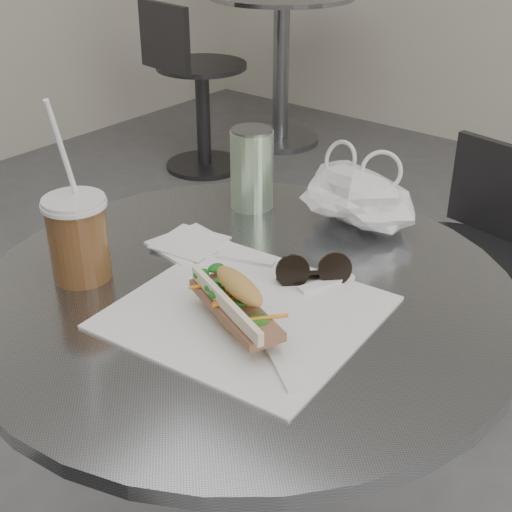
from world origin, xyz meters
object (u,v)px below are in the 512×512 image
Objects in this scene: banh_mi at (237,304)px; sunglasses at (313,272)px; bg_chair at (195,97)px; chair_far at (456,291)px; iced_coffee at (78,237)px; bg_table at (281,52)px; drink_can at (252,169)px; cafe_table at (247,436)px.

banh_mi reaches higher than sunglasses.
sunglasses is (1.73, -1.58, 0.41)m from bg_chair.
bg_chair is at bearing -13.74° from chair_far.
bg_chair is (-1.63, 0.76, 0.05)m from chair_far.
iced_coffee is (-0.26, -0.04, 0.03)m from banh_mi.
chair_far is (1.56, -1.31, -0.17)m from bg_table.
iced_coffee is 0.34m from drink_can.
drink_can is at bearing 90.21° from chair_far.
iced_coffee reaches higher than sunglasses.
banh_mi is 0.26m from iced_coffee.
bg_table is 0.57m from bg_chair.
sunglasses reaches higher than cafe_table.
iced_coffee reaches higher than chair_far.
cafe_table is at bearing -52.61° from drink_can.
sunglasses is at bearing -51.99° from bg_table.
sunglasses is 0.28m from drink_can.
bg_chair is at bearing 135.39° from cafe_table.
banh_mi reaches higher than bg_chair.
sunglasses is 0.65× the size of drink_can.
banh_mi is (0.09, -0.97, 0.48)m from chair_far.
cafe_table is at bearing 179.80° from sunglasses.
banh_mi is (0.06, -0.09, 0.31)m from cafe_table.
cafe_table is 0.98× the size of bg_chair.
banh_mi is (1.66, -2.29, 0.31)m from bg_table.
bg_table is 2.83× the size of iced_coffee.
bg_table is 2.05m from chair_far.
bg_table is 3.36× the size of banh_mi.
iced_coffee is at bearing -58.93° from bg_table.
iced_coffee is at bearing 170.08° from sunglasses.
drink_can is at bearing 148.58° from banh_mi.
sunglasses reaches higher than chair_far.
chair_far is at bearing 117.68° from banh_mi.
iced_coffee reaches higher than cafe_table.
cafe_table is at bearing 103.48° from chair_far.
iced_coffee is 2.90× the size of sunglasses.
cafe_table is 0.44m from drink_can.
cafe_table is 0.41m from iced_coffee.
sunglasses is at bearing 108.24° from banh_mi.
bg_table is at bearing 82.78° from sunglasses.
cafe_table reaches higher than chair_far.
drink_can is (-0.22, 0.30, 0.03)m from banh_mi.
banh_mi is (1.72, -1.73, 0.43)m from bg_chair.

